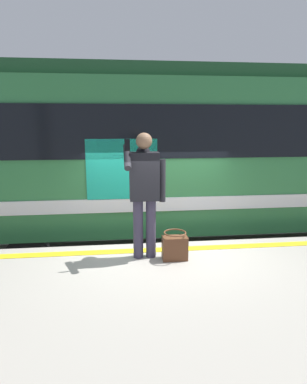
% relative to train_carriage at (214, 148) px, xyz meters
% --- Properties ---
extents(ground_plane, '(25.18, 25.18, 0.00)m').
position_rel_train_carriage_xyz_m(ground_plane, '(1.44, 2.03, -2.45)').
color(ground_plane, '#4C4742').
extents(platform, '(16.79, 4.15, 1.11)m').
position_rel_train_carriage_xyz_m(platform, '(1.44, 4.10, -1.90)').
color(platform, '#9E998E').
rests_on(platform, ground).
extents(safety_line, '(16.45, 0.16, 0.01)m').
position_rel_train_carriage_xyz_m(safety_line, '(1.44, 2.33, -1.34)').
color(safety_line, yellow).
rests_on(safety_line, platform).
extents(track_rail_near, '(21.83, 0.08, 0.16)m').
position_rel_train_carriage_xyz_m(track_rail_near, '(1.44, 0.71, -2.37)').
color(track_rail_near, slate).
rests_on(track_rail_near, ground).
extents(track_rail_far, '(21.83, 0.08, 0.16)m').
position_rel_train_carriage_xyz_m(track_rail_far, '(1.44, -0.72, -2.37)').
color(track_rail_far, slate).
rests_on(track_rail_far, ground).
extents(train_carriage, '(11.57, 2.84, 3.83)m').
position_rel_train_carriage_xyz_m(train_carriage, '(0.00, 0.00, 0.00)').
color(train_carriage, '#2D723F').
rests_on(train_carriage, ground).
extents(passenger, '(0.57, 0.55, 1.76)m').
position_rel_train_carriage_xyz_m(passenger, '(1.74, 2.54, -0.31)').
color(passenger, '#383347').
rests_on(passenger, platform).
extents(handbag, '(0.35, 0.32, 0.40)m').
position_rel_train_carriage_xyz_m(handbag, '(1.33, 2.69, -1.16)').
color(handbag, '#59331E').
rests_on(handbag, platform).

